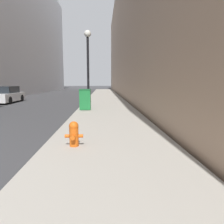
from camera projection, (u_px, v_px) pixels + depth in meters
sidewalk_right at (105, 100)px, 21.82m from camera, size 3.68×60.00×0.16m
building_right_stone at (164, 33)px, 28.93m from camera, size 12.00×60.00×16.51m
fire_hydrant at (74, 133)px, 5.77m from camera, size 0.48×0.37×0.67m
trash_bin at (85, 99)px, 13.28m from camera, size 0.67×0.64×1.26m
lamppost at (88, 59)px, 14.94m from camera, size 0.47×0.47×5.16m
parked_sedan_near at (6, 95)px, 19.51m from camera, size 1.94×4.50×1.47m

